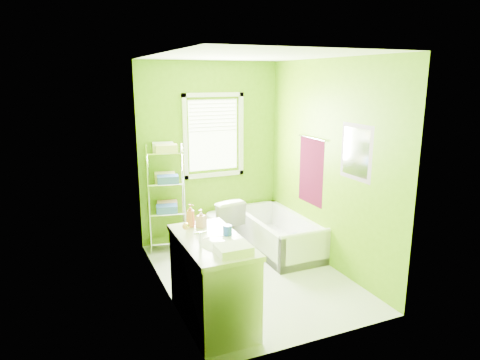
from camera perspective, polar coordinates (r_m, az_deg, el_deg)
name	(u,v)px	position (r m, az deg, el deg)	size (l,w,h in m)	color
ground	(251,275)	(5.39, 1.51, -12.57)	(2.90, 2.90, 0.00)	silver
room_envelope	(252,151)	(4.91, 1.62, 3.86)	(2.14, 2.94, 2.62)	#5B8F06
window	(214,131)	(6.22, -3.55, 6.53)	(0.92, 0.05, 1.22)	white
door	(192,239)	(3.79, -6.37, -7.78)	(0.09, 0.80, 2.00)	white
right_wall_decor	(328,164)	(5.45, 11.61, 2.13)	(0.04, 1.48, 1.17)	#44071D
bathtub	(278,238)	(6.10, 5.07, -7.78)	(0.72, 1.54, 0.50)	white
toilet	(221,221)	(6.12, -2.52, -5.54)	(0.41, 0.73, 0.74)	white
vanity	(213,278)	(4.30, -3.65, -12.91)	(0.59, 1.15, 1.10)	silver
wire_shelf_unit	(167,186)	(5.94, -9.68, -0.85)	(0.55, 0.45, 1.51)	silver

